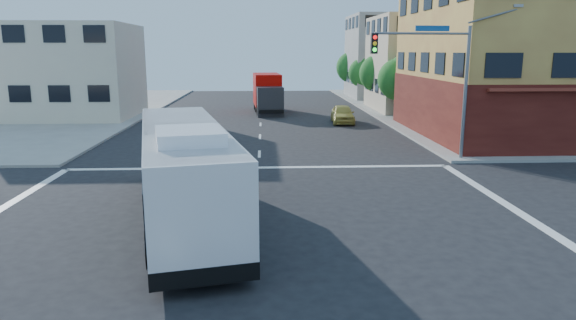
{
  "coord_description": "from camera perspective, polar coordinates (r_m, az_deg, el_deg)",
  "views": [
    {
      "loc": [
        0.27,
        -15.62,
        5.75
      ],
      "look_at": [
        1.18,
        3.53,
        1.66
      ],
      "focal_mm": 32.0,
      "sensor_mm": 36.0,
      "label": 1
    }
  ],
  "objects": [
    {
      "name": "ground",
      "position": [
        16.65,
        -3.52,
        -8.18
      ],
      "size": [
        120.0,
        120.0,
        0.0
      ],
      "primitive_type": "plane",
      "color": "black",
      "rests_on": "ground"
    },
    {
      "name": "corner_building_ne",
      "position": [
        39.39,
        27.85,
        10.89
      ],
      "size": [
        18.1,
        15.44,
        14.0
      ],
      "color": "gold",
      "rests_on": "ground"
    },
    {
      "name": "building_east_near",
      "position": [
        52.36,
        16.15,
        10.22
      ],
      "size": [
        12.06,
        10.06,
        9.0
      ],
      "color": "#B8A98D",
      "rests_on": "ground"
    },
    {
      "name": "building_east_far",
      "position": [
        65.77,
        12.23,
        11.13
      ],
      "size": [
        12.06,
        10.06,
        10.0
      ],
      "color": "#979793",
      "rests_on": "ground"
    },
    {
      "name": "building_west",
      "position": [
        48.8,
        -23.78,
        8.99
      ],
      "size": [
        12.06,
        10.06,
        8.0
      ],
      "color": "beige",
      "rests_on": "ground"
    },
    {
      "name": "signal_mast_ne",
      "position": [
        27.69,
        16.08,
        10.0
      ],
      "size": [
        7.91,
        1.13,
        8.07
      ],
      "color": "slate",
      "rests_on": "ground"
    },
    {
      "name": "street_tree_a",
      "position": [
        45.13,
        12.37,
        9.03
      ],
      "size": [
        3.6,
        3.6,
        5.53
      ],
      "color": "#382014",
      "rests_on": "ground"
    },
    {
      "name": "street_tree_b",
      "position": [
        52.88,
        10.13,
        9.7
      ],
      "size": [
        3.8,
        3.8,
        5.79
      ],
      "color": "#382014",
      "rests_on": "ground"
    },
    {
      "name": "street_tree_c",
      "position": [
        60.72,
        8.45,
        9.76
      ],
      "size": [
        3.4,
        3.4,
        5.29
      ],
      "color": "#382014",
      "rests_on": "ground"
    },
    {
      "name": "street_tree_d",
      "position": [
        68.57,
        7.16,
        10.39
      ],
      "size": [
        4.0,
        4.0,
        6.03
      ],
      "color": "#382014",
      "rests_on": "ground"
    },
    {
      "name": "transit_bus",
      "position": [
        17.84,
        -11.46,
        -1.09
      ],
      "size": [
        5.22,
        12.48,
        3.61
      ],
      "rotation": [
        0.0,
        0.0,
        0.22
      ],
      "color": "black",
      "rests_on": "ground"
    },
    {
      "name": "box_truck",
      "position": [
        48.89,
        -2.28,
        7.34
      ],
      "size": [
        2.84,
        8.13,
        3.6
      ],
      "rotation": [
        0.0,
        0.0,
        0.07
      ],
      "color": "#242429",
      "rests_on": "ground"
    },
    {
      "name": "parked_car",
      "position": [
        41.9,
        6.08,
        5.11
      ],
      "size": [
        2.01,
        4.42,
        1.47
      ],
      "primitive_type": "imported",
      "rotation": [
        0.0,
        0.0,
        -0.06
      ],
      "color": "gold",
      "rests_on": "ground"
    }
  ]
}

